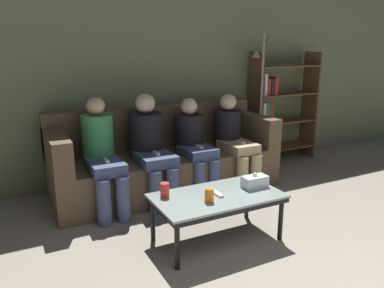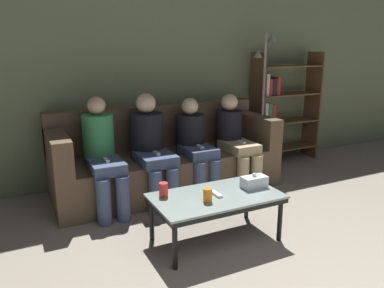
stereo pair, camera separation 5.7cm
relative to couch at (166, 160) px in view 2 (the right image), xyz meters
name	(u,v)px [view 2 (the right image)]	position (x,y,z in m)	size (l,w,h in m)	color
wall_back	(148,72)	(0.00, 0.51, 0.96)	(12.00, 0.06, 2.60)	#707F5B
couch	(166,160)	(0.00, 0.00, 0.00)	(2.50, 0.90, 0.94)	brown
coffee_table	(216,200)	(-0.08, -1.30, 0.03)	(1.06, 0.59, 0.41)	#8C9E99
cup_near_left	(208,195)	(-0.21, -1.40, 0.13)	(0.07, 0.07, 0.11)	orange
cup_near_right	(163,190)	(-0.48, -1.14, 0.13)	(0.07, 0.07, 0.12)	red
tissue_box	(254,182)	(0.30, -1.30, 0.12)	(0.22, 0.12, 0.13)	silver
game_remote	(216,194)	(-0.08, -1.30, 0.08)	(0.04, 0.15, 0.02)	white
bookshelf	(278,109)	(1.81, 0.28, 0.42)	(1.01, 0.32, 1.53)	brown
standing_lamp	(264,87)	(1.45, 0.14, 0.75)	(0.31, 0.26, 1.77)	gray
seated_person_left_end	(102,152)	(-0.77, -0.24, 0.26)	(0.31, 0.70, 1.12)	#47567A
seated_person_mid_left	(151,144)	(-0.26, -0.22, 0.27)	(0.35, 0.71, 1.13)	#47567A
seated_person_mid_right	(194,143)	(0.26, -0.23, 0.23)	(0.32, 0.64, 1.05)	#47567A
seated_person_right_end	(234,138)	(0.77, -0.24, 0.23)	(0.31, 0.68, 1.07)	tan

